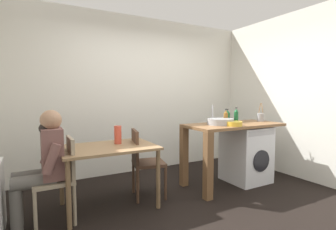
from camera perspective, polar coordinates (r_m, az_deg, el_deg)
ground_plane at (r=3.27m, az=5.97°, el=-19.91°), size 5.46×5.46×0.00m
wall_back at (r=4.52m, az=-6.64°, el=4.53°), size 4.60×0.10×2.70m
wall_counter_side at (r=4.56m, az=29.02°, el=3.98°), size 0.10×3.80×2.70m
dining_table at (r=3.14m, az=-13.31°, el=-8.62°), size 1.10×0.76×0.74m
chair_person_seat at (r=2.98m, az=-23.12°, el=-12.27°), size 0.40×0.40×0.90m
chair_opposite at (r=3.38m, az=-5.63°, el=-9.91°), size 0.48×0.48×0.90m
seated_person at (r=2.93m, az=-26.39°, el=-9.37°), size 0.50×0.51×1.20m
kitchen_counter at (r=3.79m, az=12.29°, el=-4.49°), size 1.50×0.68×0.92m
washing_machine at (r=4.18m, az=17.20°, el=-8.38°), size 0.60×0.61×0.86m
sink_basin at (r=3.73m, az=11.75°, el=-1.47°), size 0.38×0.38×0.09m
tap at (r=3.86m, az=10.04°, el=0.17°), size 0.02×0.02×0.28m
bottle_tall_green at (r=3.87m, az=12.94°, el=-0.44°), size 0.06×0.06×0.22m
bottle_squat_brown at (r=4.02m, az=13.27°, el=-0.32°), size 0.08×0.08×0.21m
bottle_clear_small at (r=4.05m, az=15.17°, el=-0.16°), size 0.07×0.07×0.24m
mixing_bowl at (r=3.64m, az=14.68°, el=-1.84°), size 0.23×0.23×0.06m
utensil_crock at (r=4.39m, az=20.22°, el=-0.43°), size 0.11×0.11×0.30m
vase at (r=3.23m, az=-11.28°, el=-4.40°), size 0.09×0.09×0.23m
scissors at (r=3.81m, az=15.15°, el=-2.04°), size 0.15×0.06×0.01m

